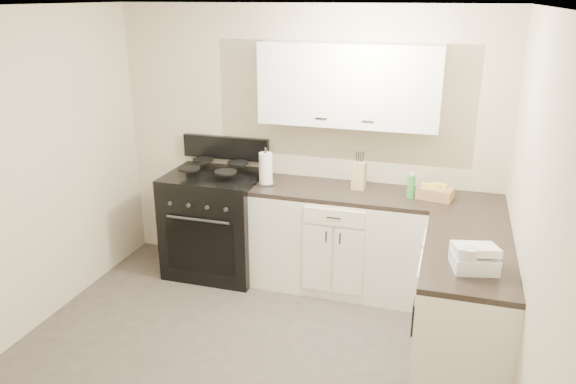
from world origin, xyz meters
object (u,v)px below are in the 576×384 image
(knife_block, at_px, (359,175))
(countertop_grill, at_px, (474,261))
(paper_towel, at_px, (266,169))
(stove, at_px, (217,226))
(wicker_basket, at_px, (435,193))

(knife_block, xyz_separation_m, countertop_grill, (0.96, -1.31, -0.08))
(paper_towel, bearing_deg, stove, 178.75)
(countertop_grill, bearing_deg, knife_block, 113.64)
(stove, bearing_deg, countertop_grill, -27.58)
(paper_towel, height_order, wicker_basket, paper_towel)
(stove, distance_m, countertop_grill, 2.65)
(stove, bearing_deg, wicker_basket, 1.29)
(knife_block, height_order, paper_towel, paper_towel)
(stove, height_order, knife_block, knife_block)
(knife_block, bearing_deg, countertop_grill, -48.42)
(stove, distance_m, knife_block, 1.48)
(stove, xyz_separation_m, knife_block, (1.34, 0.10, 0.61))
(knife_block, bearing_deg, wicker_basket, 0.18)
(knife_block, relative_size, paper_towel, 0.86)
(paper_towel, xyz_separation_m, countertop_grill, (1.79, -1.19, -0.10))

